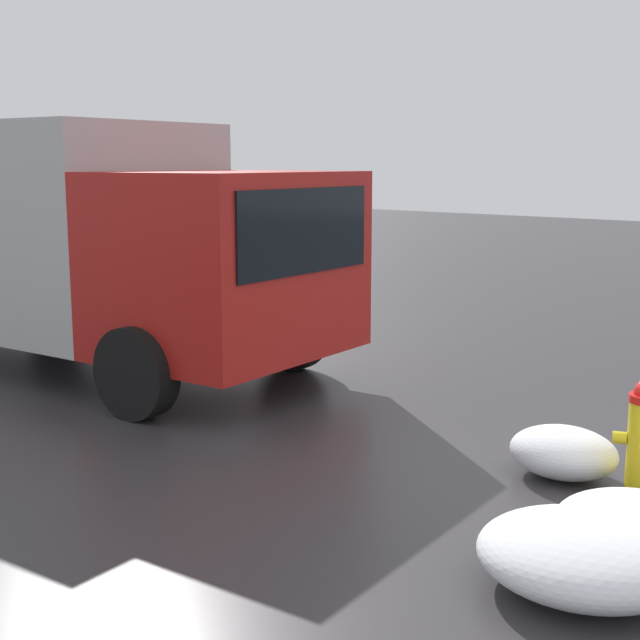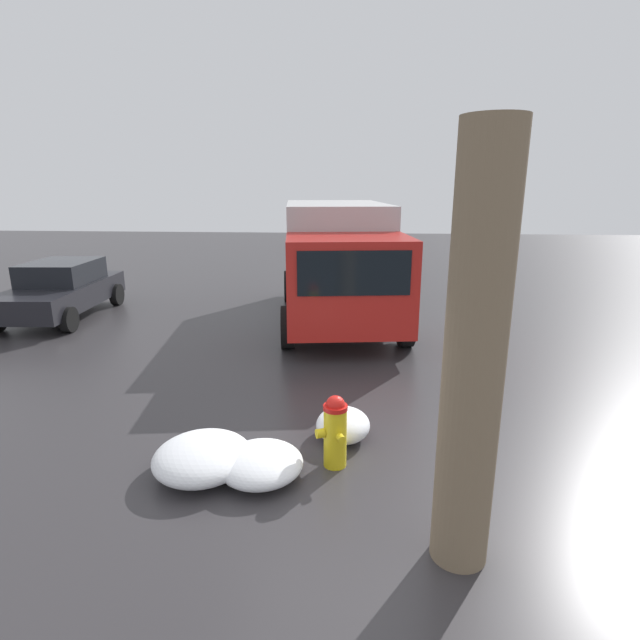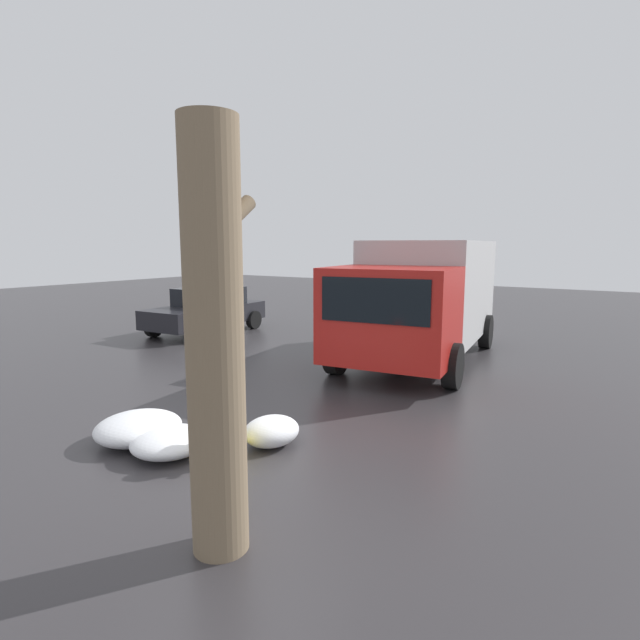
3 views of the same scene
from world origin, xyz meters
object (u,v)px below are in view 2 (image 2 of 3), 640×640
at_px(fire_hydrant, 335,430).
at_px(delivery_truck, 338,258).
at_px(parked_car, 61,289).
at_px(tree_trunk, 474,359).

distance_m(fire_hydrant, delivery_truck, 7.02).
height_order(delivery_truck, parked_car, delivery_truck).
xyz_separation_m(fire_hydrant, parked_car, (6.59, 7.34, 0.26)).
xyz_separation_m(delivery_truck, parked_car, (-0.34, 7.08, -0.84)).
xyz_separation_m(fire_hydrant, tree_trunk, (-1.44, -1.21, 1.45)).
xyz_separation_m(fire_hydrant, delivery_truck, (6.93, 0.25, 1.09)).
bearing_deg(delivery_truck, parked_car, -4.54).
relative_size(delivery_truck, parked_car, 1.66).
bearing_deg(tree_trunk, delivery_truck, 9.93).
bearing_deg(fire_hydrant, parked_car, -64.84).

